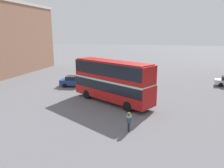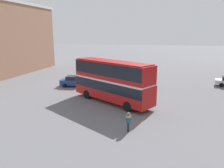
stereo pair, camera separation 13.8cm
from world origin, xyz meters
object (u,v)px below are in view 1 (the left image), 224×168
pedestrian_foreground (129,120)px  parked_car_kerb_near (75,81)px  double_decker_bus (112,79)px  parked_car_kerb_far (133,80)px

pedestrian_foreground → parked_car_kerb_near: pedestrian_foreground is taller
double_decker_bus → parked_car_kerb_near: 9.52m
parked_car_kerb_far → parked_car_kerb_near: bearing=18.8°
pedestrian_foreground → parked_car_kerb_far: bearing=-102.9°
double_decker_bus → parked_car_kerb_near: bearing=169.8°
pedestrian_foreground → parked_car_kerb_near: (-10.31, 13.13, -0.22)m
double_decker_bus → parked_car_kerb_far: double_decker_bus is taller
pedestrian_foreground → parked_car_kerb_far: size_ratio=0.39×
pedestrian_foreground → parked_car_kerb_far: 16.39m
double_decker_bus → parked_car_kerb_far: (1.11, 9.13, -1.97)m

